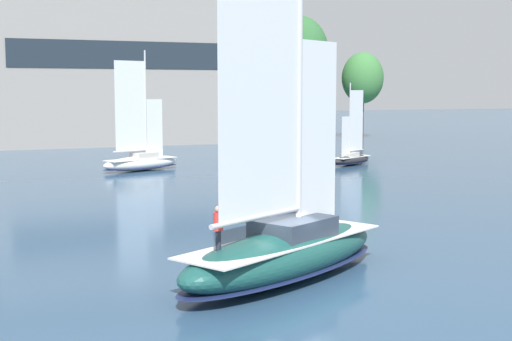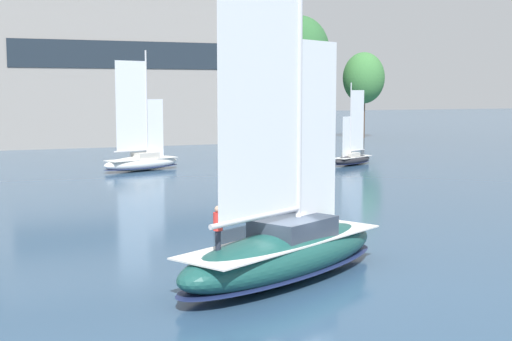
{
  "view_description": "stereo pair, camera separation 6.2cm",
  "coord_description": "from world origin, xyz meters",
  "px_view_note": "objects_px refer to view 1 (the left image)",
  "views": [
    {
      "loc": [
        -11.2,
        -24.91,
        7.39
      ],
      "look_at": [
        0.0,
        3.0,
        3.96
      ],
      "focal_mm": 50.0,
      "sensor_mm": 36.0,
      "label": 1
    },
    {
      "loc": [
        -11.14,
        -24.93,
        7.39
      ],
      "look_at": [
        0.0,
        3.0,
        3.96
      ],
      "focal_mm": 50.0,
      "sensor_mm": 36.0,
      "label": 2
    }
  ],
  "objects_px": {
    "tree_shore_right": "(363,78)",
    "sailboat_moored_near_marina": "(291,147)",
    "sailboat_moored_mid_channel": "(352,158)",
    "sailboat_main": "(285,248)",
    "sailboat_moored_outer_mooring": "(141,161)",
    "tree_shore_left": "(299,53)"
  },
  "relations": [
    {
      "from": "tree_shore_right",
      "to": "sailboat_moored_near_marina",
      "type": "height_order",
      "value": "tree_shore_right"
    },
    {
      "from": "tree_shore_right",
      "to": "sailboat_moored_near_marina",
      "type": "xyz_separation_m",
      "value": [
        -20.36,
        -18.47,
        -8.42
      ]
    },
    {
      "from": "sailboat_moored_mid_channel",
      "to": "sailboat_main",
      "type": "bearing_deg",
      "value": -122.92
    },
    {
      "from": "sailboat_moored_near_marina",
      "to": "tree_shore_right",
      "type": "bearing_deg",
      "value": 42.2
    },
    {
      "from": "sailboat_main",
      "to": "sailboat_moored_outer_mooring",
      "type": "distance_m",
      "value": 39.41
    },
    {
      "from": "sailboat_moored_mid_channel",
      "to": "tree_shore_left",
      "type": "bearing_deg",
      "value": 73.12
    },
    {
      "from": "sailboat_moored_outer_mooring",
      "to": "sailboat_moored_mid_channel",
      "type": "bearing_deg",
      "value": -8.04
    },
    {
      "from": "sailboat_main",
      "to": "sailboat_moored_outer_mooring",
      "type": "relative_size",
      "value": 1.44
    },
    {
      "from": "sailboat_main",
      "to": "sailboat_moored_mid_channel",
      "type": "height_order",
      "value": "sailboat_main"
    },
    {
      "from": "tree_shore_left",
      "to": "sailboat_moored_near_marina",
      "type": "height_order",
      "value": "tree_shore_left"
    },
    {
      "from": "tree_shore_left",
      "to": "tree_shore_right",
      "type": "height_order",
      "value": "tree_shore_left"
    },
    {
      "from": "sailboat_main",
      "to": "tree_shore_right",
      "type": "bearing_deg",
      "value": 57.67
    },
    {
      "from": "sailboat_main",
      "to": "sailboat_moored_outer_mooring",
      "type": "bearing_deg",
      "value": 85.38
    },
    {
      "from": "sailboat_moored_near_marina",
      "to": "sailboat_moored_mid_channel",
      "type": "xyz_separation_m",
      "value": [
        -0.35,
        -15.11,
        0.01
      ]
    },
    {
      "from": "tree_shore_left",
      "to": "sailboat_main",
      "type": "distance_m",
      "value": 79.91
    },
    {
      "from": "tree_shore_right",
      "to": "sailboat_main",
      "type": "height_order",
      "value": "sailboat_main"
    },
    {
      "from": "tree_shore_right",
      "to": "sailboat_moored_outer_mooring",
      "type": "relative_size",
      "value": 1.19
    },
    {
      "from": "sailboat_moored_near_marina",
      "to": "sailboat_moored_outer_mooring",
      "type": "height_order",
      "value": "sailboat_moored_outer_mooring"
    },
    {
      "from": "sailboat_main",
      "to": "sailboat_moored_near_marina",
      "type": "relative_size",
      "value": 1.55
    },
    {
      "from": "sailboat_moored_outer_mooring",
      "to": "tree_shore_right",
      "type": "bearing_deg",
      "value": 36.75
    },
    {
      "from": "tree_shore_right",
      "to": "sailboat_main",
      "type": "bearing_deg",
      "value": -122.33
    },
    {
      "from": "tree_shore_left",
      "to": "sailboat_moored_mid_channel",
      "type": "xyz_separation_m",
      "value": [
        -10.6,
        -34.91,
        -12.05
      ]
    }
  ]
}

